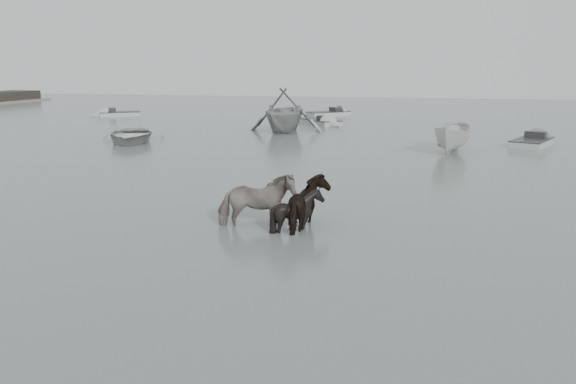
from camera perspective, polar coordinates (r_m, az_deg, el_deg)
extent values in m
plane|color=#586961|center=(15.23, 2.70, -3.96)|extent=(140.00, 140.00, 0.00)
imported|color=black|center=(15.47, -3.25, -0.27)|extent=(2.32, 1.68, 1.79)
imported|color=black|center=(15.44, 2.32, -0.44)|extent=(1.98, 2.12, 1.71)
imported|color=black|center=(15.12, 0.96, -1.28)|extent=(1.34, 1.21, 1.42)
imported|color=#ACADA8|center=(34.49, -15.74, 5.78)|extent=(5.42, 6.23, 1.08)
imported|color=gray|center=(38.66, -0.31, 8.46)|extent=(5.25, 6.05, 3.13)
imported|color=silver|center=(30.49, 16.41, 5.47)|extent=(2.48, 4.55, 1.67)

